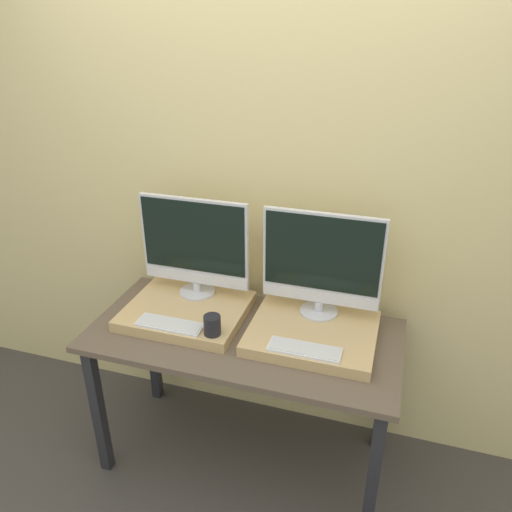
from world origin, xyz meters
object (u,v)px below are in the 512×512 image
Objects in this scene: mug at (212,325)px; keyboard_right at (305,349)px; monitor_right at (322,263)px; monitor_left at (195,245)px; keyboard_left at (170,324)px.

mug reaches higher than keyboard_right.
mug is 0.17× the size of monitor_right.
mug is at bearing -56.28° from monitor_left.
monitor_left reaches higher than mug.
monitor_left reaches higher than keyboard_left.
mug is 0.41m from keyboard_right.
keyboard_left is 0.21m from mug.
keyboard_left is at bearing -153.43° from monitor_right.
monitor_left is at bearing 123.72° from mug.
keyboard_left is at bearing -90.00° from monitor_left.
monitor_right reaches higher than keyboard_left.
monitor_right is (0.61, 0.00, 0.00)m from monitor_left.
keyboard_left is (-0.00, -0.31, -0.25)m from monitor_left.
monitor_right is (0.61, 0.31, 0.25)m from keyboard_left.
keyboard_left is at bearing 180.00° from keyboard_right.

